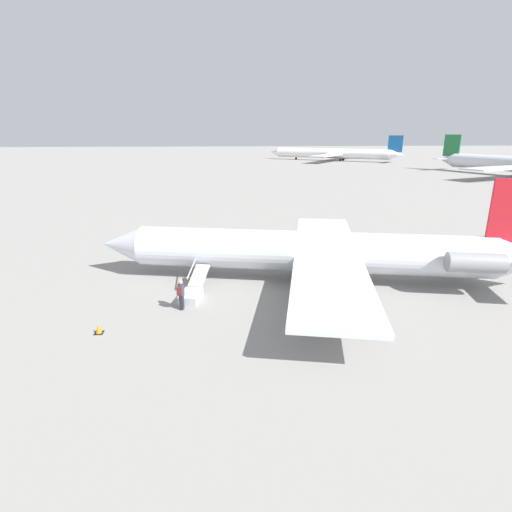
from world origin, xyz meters
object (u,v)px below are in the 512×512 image
at_px(airplane_main, 324,251).
at_px(airplane_far_center, 333,153).
at_px(boarding_stairs, 192,292).
at_px(passenger, 181,293).

relative_size(airplane_main, airplane_far_center, 0.67).
relative_size(boarding_stairs, passenger, 2.38).
distance_m(airplane_far_center, passenger, 132.83).
bearing_deg(passenger, boarding_stairs, -4.63).
bearing_deg(boarding_stairs, passenger, 175.37).
xyz_separation_m(boarding_stairs, passenger, (0.51, 1.62, 0.63)).
distance_m(boarding_stairs, passenger, 1.81).
height_order(airplane_main, passenger, airplane_main).
xyz_separation_m(airplane_main, passenger, (8.99, 3.63, -1.07)).
bearing_deg(airplane_main, passenger, 34.94).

